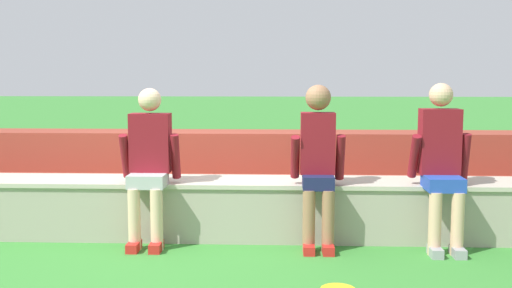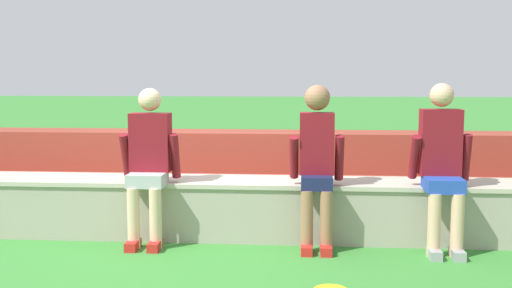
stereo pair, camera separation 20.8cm
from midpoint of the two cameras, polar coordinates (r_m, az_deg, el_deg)
ground_plane at (r=5.69m, az=-9.12°, el=-9.36°), size 80.00×80.00×0.00m
stone_seating_wall at (r=5.89m, az=-8.62°, el=-5.85°), size 9.82×0.61×0.56m
brick_bleachers at (r=6.91m, az=-6.93°, el=-3.29°), size 10.87×1.17×0.90m
person_left_of_center at (r=5.56m, az=-11.18°, el=-1.56°), size 0.54×0.52×1.43m
person_center at (r=5.39m, az=4.81°, el=-1.50°), size 0.49×0.50×1.47m
person_right_of_center at (r=5.55m, az=16.17°, el=-1.52°), size 0.53×0.57×1.48m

